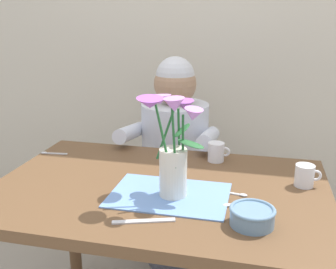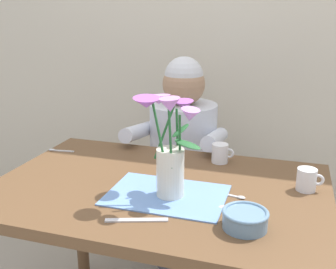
# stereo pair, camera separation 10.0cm
# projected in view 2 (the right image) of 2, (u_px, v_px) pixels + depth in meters

# --- Properties ---
(wood_panel_backdrop) EXTENTS (4.00, 0.10, 2.50)m
(wood_panel_backdrop) POSITION_uv_depth(u_px,v_px,m) (218.00, 28.00, 2.25)
(wood_panel_backdrop) COLOR beige
(wood_panel_backdrop) RESTS_ON ground_plane
(dining_table) EXTENTS (1.20, 0.80, 0.74)m
(dining_table) POSITION_uv_depth(u_px,v_px,m) (159.00, 209.00, 1.47)
(dining_table) COLOR brown
(dining_table) RESTS_ON ground_plane
(seated_person) EXTENTS (0.45, 0.47, 1.14)m
(seated_person) POSITION_uv_depth(u_px,v_px,m) (183.00, 167.00, 2.08)
(seated_person) COLOR #4C4C56
(seated_person) RESTS_ON ground_plane
(striped_placemat) EXTENTS (0.40, 0.28, 0.00)m
(striped_placemat) POSITION_uv_depth(u_px,v_px,m) (167.00, 195.00, 1.36)
(striped_placemat) COLOR #6B93D1
(striped_placemat) RESTS_ON dining_table
(flower_vase) EXTENTS (0.23, 0.24, 0.35)m
(flower_vase) POSITION_uv_depth(u_px,v_px,m) (169.00, 146.00, 1.31)
(flower_vase) COLOR silver
(flower_vase) RESTS_ON dining_table
(ceramic_bowl) EXTENTS (0.14, 0.14, 0.06)m
(ceramic_bowl) POSITION_uv_depth(u_px,v_px,m) (245.00, 219.00, 1.15)
(ceramic_bowl) COLOR #6689A8
(ceramic_bowl) RESTS_ON dining_table
(dinner_knife) EXTENTS (0.19, 0.08, 0.00)m
(dinner_knife) POSITION_uv_depth(u_px,v_px,m) (137.00, 220.00, 1.20)
(dinner_knife) COLOR silver
(dinner_knife) RESTS_ON dining_table
(tea_cup) EXTENTS (0.09, 0.07, 0.08)m
(tea_cup) POSITION_uv_depth(u_px,v_px,m) (220.00, 153.00, 1.65)
(tea_cup) COLOR silver
(tea_cup) RESTS_ON dining_table
(coffee_cup) EXTENTS (0.09, 0.07, 0.08)m
(coffee_cup) POSITION_uv_depth(u_px,v_px,m) (307.00, 180.00, 1.39)
(coffee_cup) COLOR silver
(coffee_cup) RESTS_ON dining_table
(spoon_0) EXTENTS (0.10, 0.08, 0.01)m
(spoon_0) POSITION_uv_depth(u_px,v_px,m) (230.00, 206.00, 1.28)
(spoon_0) COLOR silver
(spoon_0) RESTS_ON dining_table
(spoon_1) EXTENTS (0.12, 0.03, 0.01)m
(spoon_1) POSITION_uv_depth(u_px,v_px,m) (57.00, 150.00, 1.80)
(spoon_1) COLOR silver
(spoon_1) RESTS_ON dining_table
(spoon_2) EXTENTS (0.12, 0.04, 0.01)m
(spoon_2) POSITION_uv_depth(u_px,v_px,m) (234.00, 196.00, 1.35)
(spoon_2) COLOR silver
(spoon_2) RESTS_ON dining_table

